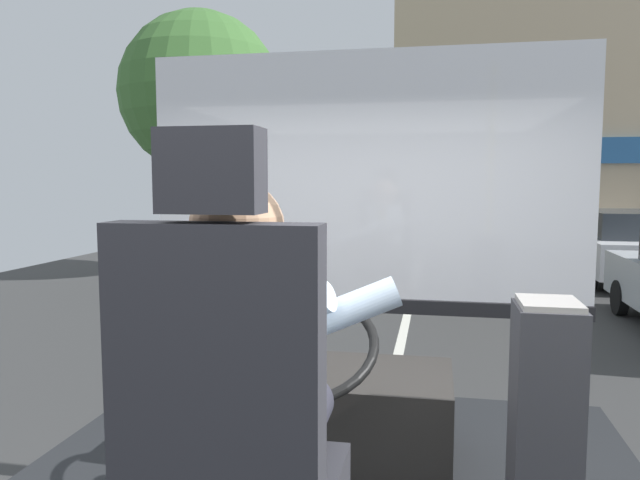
% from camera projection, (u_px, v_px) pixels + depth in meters
% --- Properties ---
extents(ground, '(18.00, 44.00, 0.06)m').
position_uv_depth(ground, '(412.00, 296.00, 10.61)').
color(ground, '#353535').
extents(driver_seat, '(0.48, 0.48, 1.33)m').
position_uv_depth(driver_seat, '(232.00, 454.00, 1.43)').
color(driver_seat, black).
rests_on(driver_seat, bus_floor).
extents(bus_driver, '(0.77, 0.53, 0.75)m').
position_uv_depth(bus_driver, '(247.00, 367.00, 1.53)').
color(bus_driver, '#282833').
rests_on(bus_driver, driver_seat).
extents(steering_console, '(1.10, 0.98, 0.78)m').
position_uv_depth(steering_console, '(324.00, 410.00, 2.62)').
color(steering_console, '#282623').
rests_on(steering_console, bus_floor).
extents(fare_box, '(0.22, 0.26, 0.82)m').
position_uv_depth(fare_box, '(545.00, 419.00, 2.05)').
color(fare_box, '#333338').
rests_on(fare_box, bus_floor).
extents(windshield_panel, '(2.50, 0.08, 1.48)m').
position_uv_depth(windshield_panel, '(364.00, 212.00, 3.41)').
color(windshield_panel, silver).
extents(street_tree, '(3.29, 3.29, 5.44)m').
position_uv_depth(street_tree, '(201.00, 94.00, 12.26)').
color(street_tree, '#4C3828').
rests_on(street_tree, ground).
extents(shop_building, '(11.36, 5.95, 6.57)m').
position_uv_depth(shop_building, '(606.00, 134.00, 16.61)').
color(shop_building, tan).
rests_on(shop_building, ground).
extents(parked_car_white, '(2.00, 4.07, 1.42)m').
position_uv_depth(parked_car_white, '(627.00, 245.00, 12.01)').
color(parked_car_white, silver).
rests_on(parked_car_white, ground).
extents(parked_car_charcoal, '(1.90, 4.40, 1.46)m').
position_uv_depth(parked_car_charcoal, '(562.00, 226.00, 16.78)').
color(parked_car_charcoal, '#474C51').
rests_on(parked_car_charcoal, ground).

